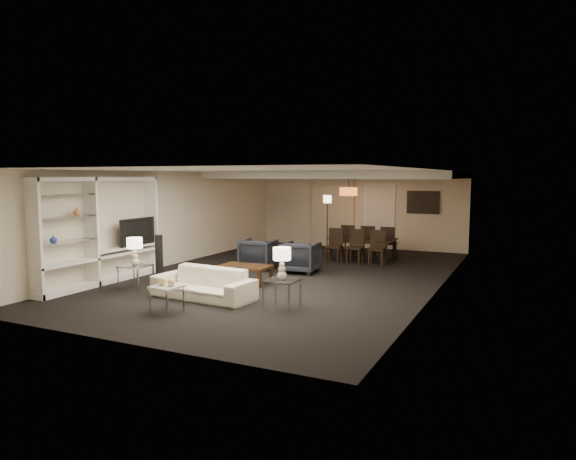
# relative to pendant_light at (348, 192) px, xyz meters

# --- Properties ---
(floor) EXTENTS (11.00, 11.00, 0.00)m
(floor) POSITION_rel_pendant_light_xyz_m (-0.30, -3.50, -1.92)
(floor) COLOR black
(floor) RESTS_ON ground
(ceiling) EXTENTS (7.00, 11.00, 0.02)m
(ceiling) POSITION_rel_pendant_light_xyz_m (-0.30, -3.50, 0.58)
(ceiling) COLOR silver
(ceiling) RESTS_ON ground
(wall_back) EXTENTS (7.00, 0.02, 2.50)m
(wall_back) POSITION_rel_pendant_light_xyz_m (-0.30, 2.00, -0.67)
(wall_back) COLOR beige
(wall_back) RESTS_ON ground
(wall_front) EXTENTS (7.00, 0.02, 2.50)m
(wall_front) POSITION_rel_pendant_light_xyz_m (-0.30, -9.00, -0.67)
(wall_front) COLOR beige
(wall_front) RESTS_ON ground
(wall_left) EXTENTS (0.02, 11.00, 2.50)m
(wall_left) POSITION_rel_pendant_light_xyz_m (-3.80, -3.50, -0.67)
(wall_left) COLOR beige
(wall_left) RESTS_ON ground
(wall_right) EXTENTS (0.02, 11.00, 2.50)m
(wall_right) POSITION_rel_pendant_light_xyz_m (3.20, -3.50, -0.67)
(wall_right) COLOR beige
(wall_right) RESTS_ON ground
(ceiling_soffit) EXTENTS (7.00, 4.00, 0.20)m
(ceiling_soffit) POSITION_rel_pendant_light_xyz_m (-0.30, 0.00, 0.48)
(ceiling_soffit) COLOR silver
(ceiling_soffit) RESTS_ON ceiling
(curtains) EXTENTS (1.50, 0.12, 2.40)m
(curtains) POSITION_rel_pendant_light_xyz_m (-1.20, 1.92, -0.72)
(curtains) COLOR beige
(curtains) RESTS_ON wall_back
(door) EXTENTS (0.90, 0.05, 2.10)m
(door) POSITION_rel_pendant_light_xyz_m (0.40, 1.97, -0.87)
(door) COLOR silver
(door) RESTS_ON wall_back
(painting) EXTENTS (0.95, 0.04, 0.65)m
(painting) POSITION_rel_pendant_light_xyz_m (1.80, 1.96, -0.37)
(painting) COLOR #142D38
(painting) RESTS_ON wall_back
(media_unit) EXTENTS (0.38, 3.40, 2.35)m
(media_unit) POSITION_rel_pendant_light_xyz_m (-3.61, -6.10, -0.74)
(media_unit) COLOR white
(media_unit) RESTS_ON wall_left
(pendant_light) EXTENTS (0.52, 0.52, 0.24)m
(pendant_light) POSITION_rel_pendant_light_xyz_m (0.00, 0.00, 0.00)
(pendant_light) COLOR #D8591E
(pendant_light) RESTS_ON ceiling_soffit
(sofa) EXTENTS (2.11, 0.96, 0.60)m
(sofa) POSITION_rel_pendant_light_xyz_m (-0.79, -6.29, -1.62)
(sofa) COLOR beige
(sofa) RESTS_ON floor
(coffee_table) EXTENTS (1.13, 0.66, 0.40)m
(coffee_table) POSITION_rel_pendant_light_xyz_m (-0.79, -4.69, -1.72)
(coffee_table) COLOR black
(coffee_table) RESTS_ON floor
(armchair_left) EXTENTS (0.90, 0.92, 0.76)m
(armchair_left) POSITION_rel_pendant_light_xyz_m (-1.39, -2.99, -1.54)
(armchair_left) COLOR black
(armchair_left) RESTS_ON floor
(armchair_right) EXTENTS (0.87, 0.89, 0.76)m
(armchair_right) POSITION_rel_pendant_light_xyz_m (-0.19, -2.99, -1.54)
(armchair_right) COLOR black
(armchair_right) RESTS_ON floor
(side_table_left) EXTENTS (0.60, 0.60, 0.53)m
(side_table_left) POSITION_rel_pendant_light_xyz_m (-2.49, -6.29, -1.66)
(side_table_left) COLOR white
(side_table_left) RESTS_ON floor
(side_table_right) EXTENTS (0.57, 0.57, 0.53)m
(side_table_right) POSITION_rel_pendant_light_xyz_m (0.91, -6.29, -1.66)
(side_table_right) COLOR white
(side_table_right) RESTS_ON floor
(table_lamp_left) EXTENTS (0.33, 0.33, 0.58)m
(table_lamp_left) POSITION_rel_pendant_light_xyz_m (-2.49, -6.29, -1.10)
(table_lamp_left) COLOR beige
(table_lamp_left) RESTS_ON side_table_left
(table_lamp_right) EXTENTS (0.35, 0.35, 0.58)m
(table_lamp_right) POSITION_rel_pendant_light_xyz_m (0.91, -6.29, -1.10)
(table_lamp_right) COLOR beige
(table_lamp_right) RESTS_ON side_table_right
(marble_table) EXTENTS (0.51, 0.51, 0.47)m
(marble_table) POSITION_rel_pendant_light_xyz_m (-0.79, -7.39, -1.69)
(marble_table) COLOR silver
(marble_table) RESTS_ON floor
(gold_gourd_a) EXTENTS (0.15, 0.15, 0.15)m
(gold_gourd_a) POSITION_rel_pendant_light_xyz_m (-0.89, -7.39, -1.38)
(gold_gourd_a) COLOR tan
(gold_gourd_a) RESTS_ON marble_table
(gold_gourd_b) EXTENTS (0.13, 0.13, 0.13)m
(gold_gourd_b) POSITION_rel_pendant_light_xyz_m (-0.69, -7.39, -1.39)
(gold_gourd_b) COLOR tan
(gold_gourd_b) RESTS_ON marble_table
(television) EXTENTS (1.11, 0.15, 0.64)m
(television) POSITION_rel_pendant_light_xyz_m (-3.58, -5.10, -0.85)
(television) COLOR black
(television) RESTS_ON media_unit
(vase_blue) EXTENTS (0.15, 0.15, 0.15)m
(vase_blue) POSITION_rel_pendant_light_xyz_m (-3.61, -7.34, -0.78)
(vase_blue) COLOR #233C98
(vase_blue) RESTS_ON media_unit
(vase_amber) EXTENTS (0.16, 0.16, 0.16)m
(vase_amber) POSITION_rel_pendant_light_xyz_m (-3.61, -6.73, -0.28)
(vase_amber) COLOR #C77C42
(vase_amber) RESTS_ON media_unit
(floor_speaker) EXTENTS (0.13, 0.13, 1.09)m
(floor_speaker) POSITION_rel_pendant_light_xyz_m (-2.50, -5.51, -1.38)
(floor_speaker) COLOR black
(floor_speaker) RESTS_ON floor
(dining_table) EXTENTS (1.84, 1.09, 0.63)m
(dining_table) POSITION_rel_pendant_light_xyz_m (0.62, -0.58, -1.60)
(dining_table) COLOR black
(dining_table) RESTS_ON floor
(chair_nl) EXTENTS (0.45, 0.45, 0.94)m
(chair_nl) POSITION_rel_pendant_light_xyz_m (0.02, -1.23, -1.45)
(chair_nl) COLOR black
(chair_nl) RESTS_ON floor
(chair_nm) EXTENTS (0.43, 0.43, 0.94)m
(chair_nm) POSITION_rel_pendant_light_xyz_m (0.62, -1.23, -1.45)
(chair_nm) COLOR black
(chair_nm) RESTS_ON floor
(chair_nr) EXTENTS (0.48, 0.48, 0.94)m
(chair_nr) POSITION_rel_pendant_light_xyz_m (1.22, -1.23, -1.45)
(chair_nr) COLOR black
(chair_nr) RESTS_ON floor
(chair_fl) EXTENTS (0.47, 0.47, 0.94)m
(chair_fl) POSITION_rel_pendant_light_xyz_m (0.02, 0.07, -1.45)
(chair_fl) COLOR black
(chair_fl) RESTS_ON floor
(chair_fm) EXTENTS (0.48, 0.48, 0.94)m
(chair_fm) POSITION_rel_pendant_light_xyz_m (0.62, 0.07, -1.45)
(chair_fm) COLOR black
(chair_fm) RESTS_ON floor
(chair_fr) EXTENTS (0.44, 0.44, 0.94)m
(chair_fr) POSITION_rel_pendant_light_xyz_m (1.22, 0.07, -1.45)
(chair_fr) COLOR black
(chair_fr) RESTS_ON floor
(floor_lamp) EXTENTS (0.30, 0.30, 1.78)m
(floor_lamp) POSITION_rel_pendant_light_xyz_m (-0.87, 0.55, -1.03)
(floor_lamp) COLOR black
(floor_lamp) RESTS_ON floor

